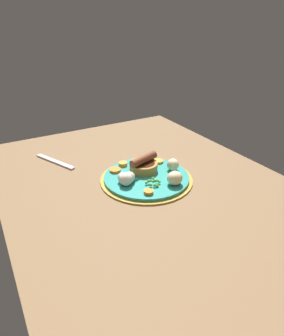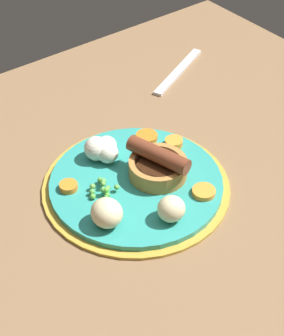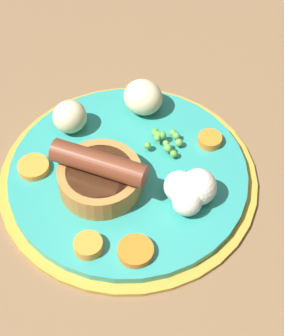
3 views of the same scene
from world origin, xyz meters
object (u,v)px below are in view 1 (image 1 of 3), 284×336
object	(u,v)px
sausage_pudding	(144,165)
dinner_plate	(146,178)
carrot_slice_0	(149,192)
carrot_slice_1	(123,164)
cauliflower_floret	(126,178)
carrot_slice_2	(158,161)
potato_chunk_2	(175,178)
carrot_slice_4	(115,170)
fork	(55,162)
potato_chunk_1	(173,165)
pea_pile	(154,182)

from	to	relation	value
sausage_pudding	dinner_plate	bearing A→B (deg)	57.33
sausage_pudding	carrot_slice_0	size ratio (longest dim) A/B	3.84
carrot_slice_1	cauliflower_floret	bearing A→B (deg)	-21.90
carrot_slice_2	dinner_plate	bearing A→B (deg)	-53.21
sausage_pudding	potato_chunk_2	size ratio (longest dim) A/B	2.23
cauliflower_floret	carrot_slice_4	xyz separation A→B (cm)	(-8.30, 0.40, -1.32)
sausage_pudding	carrot_slice_4	world-z (taller)	sausage_pudding
carrot_slice_4	fork	bearing A→B (deg)	-143.04
dinner_plate	potato_chunk_1	xyz separation A→B (cm)	(0.85, 9.08, 2.75)
fork	dinner_plate	bearing A→B (deg)	14.59
carrot_slice_2	carrot_slice_4	distance (cm)	15.14
cauliflower_floret	carrot_slice_1	world-z (taller)	cauliflower_floret
dinner_plate	carrot_slice_0	world-z (taller)	carrot_slice_0
carrot_slice_0	potato_chunk_2	bearing A→B (deg)	93.50
sausage_pudding	fork	distance (cm)	31.49
sausage_pudding	carrot_slice_2	size ratio (longest dim) A/B	3.02
cauliflower_floret	fork	size ratio (longest dim) A/B	0.30
carrot_slice_1	carrot_slice_2	world-z (taller)	carrot_slice_1
pea_pile	carrot_slice_2	bearing A→B (deg)	142.14
carrot_slice_1	fork	size ratio (longest dim) A/B	0.16
carrot_slice_2	fork	world-z (taller)	carrot_slice_2
dinner_plate	sausage_pudding	bearing A→B (deg)	164.35
carrot_slice_4	dinner_plate	bearing A→B (deg)	43.37
carrot_slice_0	fork	bearing A→B (deg)	-154.83
carrot_slice_4	carrot_slice_2	bearing A→B (deg)	85.18
pea_pile	fork	distance (cm)	37.25
potato_chunk_1	carrot_slice_0	xyz separation A→B (cm)	(8.01, -13.64, -1.44)
potato_chunk_1	carrot_slice_2	bearing A→B (deg)	-172.25
potato_chunk_1	carrot_slice_4	world-z (taller)	potato_chunk_1
sausage_pudding	potato_chunk_1	bearing A→B (deg)	135.61
pea_pile	carrot_slice_4	world-z (taller)	pea_pile
carrot_slice_0	dinner_plate	bearing A→B (deg)	152.75
sausage_pudding	carrot_slice_0	xyz separation A→B (cm)	(12.22, -5.50, -1.48)
carrot_slice_0	fork	size ratio (longest dim) A/B	0.15
carrot_slice_4	fork	world-z (taller)	carrot_slice_4
carrot_slice_1	fork	world-z (taller)	carrot_slice_1
pea_pile	fork	xyz separation A→B (cm)	(-31.34, -20.02, -1.98)
pea_pile	potato_chunk_1	bearing A→B (deg)	114.99
carrot_slice_0	carrot_slice_4	size ratio (longest dim) A/B	0.76
dinner_plate	carrot_slice_4	xyz separation A→B (cm)	(-7.36, -6.95, 1.25)
potato_chunk_1	cauliflower_floret	bearing A→B (deg)	-89.66
cauliflower_floret	potato_chunk_1	distance (cm)	16.43
carrot_slice_1	pea_pile	bearing A→B (deg)	8.17
fork	pea_pile	bearing A→B (deg)	8.26
dinner_plate	carrot_slice_2	distance (cm)	10.23
pea_pile	potato_chunk_1	xyz separation A→B (cm)	(-4.63, 9.93, 1.03)
potato_chunk_1	fork	xyz separation A→B (cm)	(-26.71, -29.96, -3.01)
carrot_slice_1	fork	xyz separation A→B (cm)	(-16.09, -17.84, -1.65)
potato_chunk_1	potato_chunk_2	world-z (taller)	potato_chunk_2
sausage_pudding	pea_pile	distance (cm)	9.09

